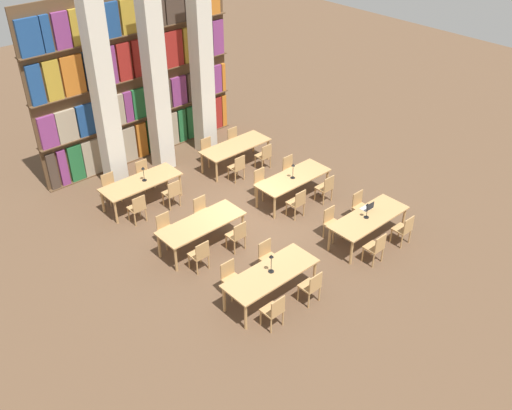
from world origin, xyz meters
TOP-DOWN VIEW (x-y plane):
  - ground_plane at (0.00, 0.00)m, footprint 40.00×40.00m
  - bookshelf_bank at (0.00, 5.34)m, footprint 7.06×0.35m
  - pillar_left at (-1.75, 4.27)m, footprint 0.56×0.56m
  - pillar_center at (0.00, 4.27)m, footprint 0.56×0.56m
  - pillar_right at (1.75, 4.27)m, footprint 0.56×0.56m
  - reading_table_0 at (-1.70, -2.68)m, footprint 2.36×0.91m
  - chair_0 at (-2.29, -3.42)m, footprint 0.42×0.40m
  - chair_1 at (-2.29, -1.95)m, footprint 0.42×0.40m
  - chair_2 at (-1.10, -3.42)m, footprint 0.42×0.40m
  - chair_3 at (-1.10, -1.95)m, footprint 0.42×0.40m
  - desk_lamp_0 at (-1.67, -2.66)m, footprint 0.14×0.14m
  - reading_table_1 at (1.77, -2.76)m, footprint 2.36×0.91m
  - chair_4 at (1.17, -3.49)m, footprint 0.42×0.40m
  - chair_5 at (1.17, -2.02)m, footprint 0.42×0.40m
  - chair_6 at (2.35, -3.49)m, footprint 0.42×0.40m
  - chair_7 at (2.35, -2.02)m, footprint 0.42×0.40m
  - desk_lamp_1 at (1.68, -2.73)m, footprint 0.14×0.14m
  - laptop at (2.03, -2.50)m, footprint 0.32×0.22m
  - reading_table_2 at (-1.69, -0.02)m, footprint 2.36×0.91m
  - chair_8 at (-2.31, -0.76)m, footprint 0.42×0.40m
  - chair_9 at (-2.31, 0.71)m, footprint 0.42×0.40m
  - chair_10 at (-1.10, -0.76)m, footprint 0.42×0.40m
  - chair_11 at (-1.10, 0.71)m, footprint 0.42×0.40m
  - reading_table_3 at (1.73, 0.02)m, footprint 2.36×0.91m
  - chair_12 at (1.16, -0.71)m, footprint 0.42×0.40m
  - chair_13 at (1.16, 0.76)m, footprint 0.42×0.40m
  - chair_14 at (2.35, -0.71)m, footprint 0.42×0.40m
  - chair_15 at (2.35, 0.76)m, footprint 0.42×0.40m
  - desk_lamp_2 at (1.68, -0.01)m, footprint 0.14×0.14m
  - reading_table_4 at (-1.73, 2.80)m, footprint 2.36×0.91m
  - chair_16 at (-2.34, 2.06)m, footprint 0.42×0.40m
  - chair_17 at (-2.34, 3.54)m, footprint 0.42×0.40m
  - chair_18 at (-1.18, 2.06)m, footprint 0.42×0.40m
  - chair_19 at (-1.18, 3.54)m, footprint 0.42×0.40m
  - desk_lamp_3 at (-1.63, 2.76)m, footprint 0.14×0.14m
  - reading_table_5 at (1.76, 2.68)m, footprint 2.36×0.91m
  - chair_20 at (1.21, 1.94)m, footprint 0.42×0.40m
  - chair_21 at (1.21, 3.42)m, footprint 0.42×0.40m
  - chair_22 at (2.34, 1.94)m, footprint 0.42×0.40m
  - chair_23 at (2.34, 3.42)m, footprint 0.42×0.40m

SIDE VIEW (x-z plane):
  - ground_plane at x=0.00m, z-range 0.00..0.00m
  - chair_0 at x=-2.29m, z-range 0.04..0.92m
  - chair_1 at x=-2.29m, z-range 0.04..0.92m
  - chair_2 at x=-1.10m, z-range 0.04..0.92m
  - chair_3 at x=-1.10m, z-range 0.04..0.92m
  - chair_4 at x=1.17m, z-range 0.04..0.92m
  - chair_5 at x=1.17m, z-range 0.04..0.92m
  - chair_6 at x=2.35m, z-range 0.04..0.92m
  - chair_7 at x=2.35m, z-range 0.04..0.92m
  - chair_8 at x=-2.31m, z-range 0.04..0.92m
  - chair_9 at x=-2.31m, z-range 0.04..0.92m
  - chair_10 at x=-1.10m, z-range 0.04..0.92m
  - chair_11 at x=-1.10m, z-range 0.04..0.92m
  - chair_12 at x=1.16m, z-range 0.04..0.92m
  - chair_13 at x=1.16m, z-range 0.04..0.92m
  - chair_14 at x=2.35m, z-range 0.04..0.92m
  - chair_15 at x=2.35m, z-range 0.04..0.92m
  - chair_16 at x=-2.34m, z-range 0.04..0.92m
  - chair_17 at x=-2.34m, z-range 0.04..0.92m
  - chair_18 at x=-1.18m, z-range 0.04..0.92m
  - chair_19 at x=-1.18m, z-range 0.04..0.92m
  - chair_20 at x=1.21m, z-range 0.04..0.92m
  - chair_21 at x=1.21m, z-range 0.04..0.92m
  - chair_22 at x=2.34m, z-range 0.04..0.92m
  - chair_23 at x=2.34m, z-range 0.04..0.92m
  - reading_table_0 at x=-1.70m, z-range 0.31..1.08m
  - reading_table_1 at x=1.77m, z-range 0.31..1.08m
  - reading_table_2 at x=-1.69m, z-range 0.31..1.08m
  - reading_table_3 at x=1.73m, z-range 0.31..1.08m
  - reading_table_4 at x=-1.73m, z-range 0.31..1.08m
  - reading_table_5 at x=1.76m, z-range 0.31..1.08m
  - laptop at x=2.03m, z-range 0.70..0.91m
  - desk_lamp_1 at x=1.68m, z-range 0.84..1.29m
  - desk_lamp_3 at x=-1.63m, z-range 0.84..1.30m
  - desk_lamp_2 at x=1.68m, z-range 0.85..1.32m
  - desk_lamp_0 at x=-1.67m, z-range 0.85..1.35m
  - bookshelf_bank at x=0.00m, z-range -0.14..5.36m
  - pillar_left at x=-1.75m, z-range 0.00..6.00m
  - pillar_center at x=0.00m, z-range 0.00..6.00m
  - pillar_right at x=1.75m, z-range 0.00..6.00m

